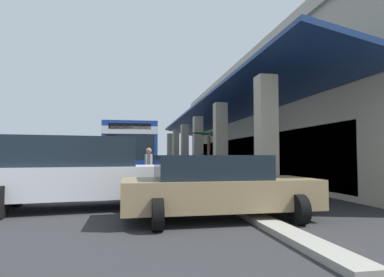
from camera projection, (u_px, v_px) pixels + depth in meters
ground at (213, 176)px, 23.00m from camera, size 120.00×120.00×0.00m
curb_strip at (174, 177)px, 21.81m from camera, size 36.75×0.50×0.12m
plaza_building at (305, 124)px, 23.74m from camera, size 30.93×14.68×7.58m
transit_bus at (131, 150)px, 20.34m from camera, size 11.23×2.91×3.34m
parked_sedan_tan at (217, 187)px, 7.44m from camera, size 2.49×4.43×1.47m
parked_suv_white at (74, 172)px, 8.91m from camera, size 3.10×5.01×1.97m
pedestrian at (149, 167)px, 12.62m from camera, size 0.66×0.53×1.77m
potted_palm at (209, 168)px, 17.34m from camera, size 1.72×1.82×2.84m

